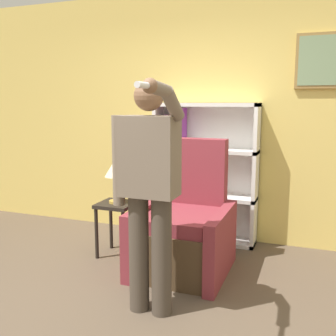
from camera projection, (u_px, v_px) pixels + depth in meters
ground_plane at (118, 319)px, 2.87m from camera, size 14.00×14.00×0.00m
wall_back at (199, 117)px, 4.51m from camera, size 8.00×0.11×2.80m
bookcase at (195, 173)px, 4.46m from camera, size 1.16×0.28×1.56m
armchair at (185, 231)px, 3.70m from camera, size 0.83×0.90×1.22m
person_standing at (149, 185)px, 2.82m from camera, size 0.55×0.78×1.72m
side_table at (116, 214)px, 4.02m from camera, size 0.36×0.36×0.56m
table_lamp at (116, 170)px, 3.94m from camera, size 0.22×0.22×0.45m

